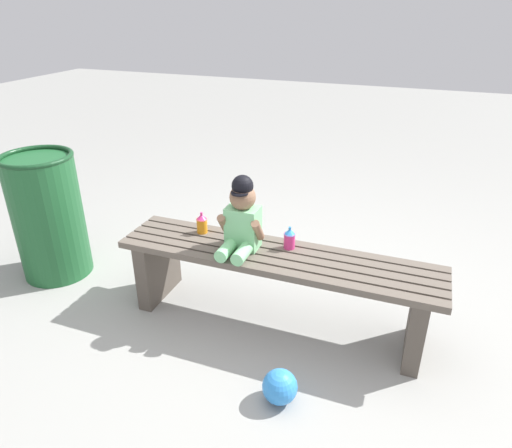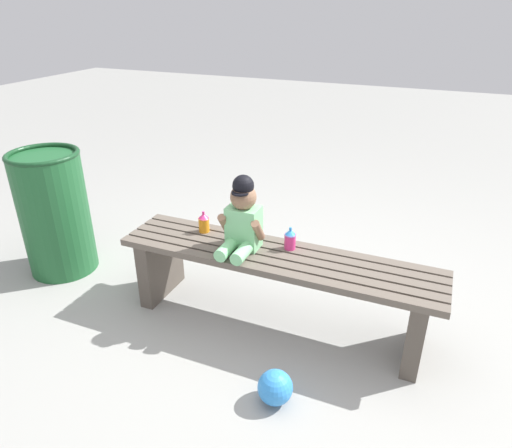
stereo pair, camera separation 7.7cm
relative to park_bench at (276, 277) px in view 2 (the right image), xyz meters
name	(u,v)px [view 2 (the right image)]	position (x,y,z in m)	size (l,w,h in m)	color
ground_plane	(275,321)	(0.00, 0.00, -0.29)	(16.00, 16.00, 0.00)	#999993
park_bench	(276,277)	(0.00, 0.00, 0.00)	(1.71, 0.36, 0.43)	#60564C
child_figure	(242,218)	(-0.19, -0.01, 0.31)	(0.23, 0.27, 0.40)	#7FCC8C
sippy_cup_left	(204,222)	(-0.47, 0.08, 0.20)	(0.06, 0.06, 0.12)	orange
sippy_cup_right	(290,239)	(0.04, 0.08, 0.20)	(0.06, 0.06, 0.12)	#E5337F
toy_ball	(275,387)	(0.20, -0.53, -0.21)	(0.16, 0.16, 0.16)	#338CE5
trash_bin	(55,213)	(-1.50, -0.01, 0.11)	(0.43, 0.43, 0.80)	#1E592D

